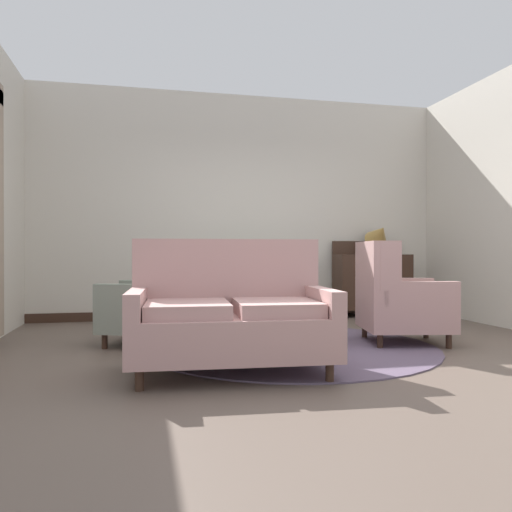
{
  "coord_description": "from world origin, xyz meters",
  "views": [
    {
      "loc": [
        -1.38,
        -4.3,
        0.9
      ],
      "look_at": [
        -0.23,
        0.79,
        0.87
      ],
      "focal_mm": 35.42,
      "sensor_mm": 36.0,
      "label": 1
    }
  ],
  "objects": [
    {
      "name": "armchair_foreground_right",
      "position": [
        1.08,
        0.29,
        0.43
      ],
      "size": [
        0.94,
        0.88,
        1.01
      ],
      "rotation": [
        0.0,
        0.0,
        7.67
      ],
      "color": "tan",
      "rests_on": "ground"
    },
    {
      "name": "armchair_back_corner",
      "position": [
        -1.21,
        0.74,
        0.42
      ],
      "size": [
        1.07,
        0.98,
        1.0
      ],
      "rotation": [
        0.0,
        0.0,
        4.38
      ],
      "color": "gray",
      "rests_on": "ground"
    },
    {
      "name": "gramophone",
      "position": [
        1.88,
        2.28,
        1.12
      ],
      "size": [
        0.35,
        0.43,
        0.51
      ],
      "color": "#382319",
      "rests_on": "sideboard"
    },
    {
      "name": "armchair_near_window",
      "position": [
        0.0,
        1.89,
        0.44
      ],
      "size": [
        0.82,
        0.91,
        1.05
      ],
      "rotation": [
        0.0,
        0.0,
        3.17
      ],
      "color": "gray",
      "rests_on": "ground"
    },
    {
      "name": "area_rug",
      "position": [
        0.0,
        0.3,
        0.01
      ],
      "size": [
        2.74,
        2.74,
        0.01
      ],
      "primitive_type": "cylinder",
      "color": "#5B4C60",
      "rests_on": "ground"
    },
    {
      "name": "ground",
      "position": [
        0.0,
        0.0,
        0.0
      ],
      "size": [
        8.08,
        8.08,
        0.0
      ],
      "primitive_type": "plane",
      "color": "brown"
    },
    {
      "name": "porcelain_vase",
      "position": [
        0.0,
        0.6,
        0.67
      ],
      "size": [
        0.14,
        0.14,
        0.36
      ],
      "color": "#384C93",
      "rests_on": "coffee_table"
    },
    {
      "name": "baseboard_back",
      "position": [
        0.0,
        2.61,
        0.06
      ],
      "size": [
        5.77,
        0.03,
        0.12
      ],
      "primitive_type": "cube",
      "color": "#382319",
      "rests_on": "ground"
    },
    {
      "name": "settee",
      "position": [
        -0.73,
        -0.57,
        0.41
      ],
      "size": [
        1.54,
        0.95,
        1.01
      ],
      "rotation": [
        0.0,
        0.0,
        -0.07
      ],
      "color": "tan",
      "rests_on": "ground"
    },
    {
      "name": "coffee_table",
      "position": [
        0.01,
        0.57,
        0.42
      ],
      "size": [
        0.89,
        0.89,
        0.51
      ],
      "color": "#382319",
      "rests_on": "ground"
    },
    {
      "name": "sideboard",
      "position": [
        1.83,
        2.37,
        0.5
      ],
      "size": [
        1.08,
        0.39,
        1.07
      ],
      "color": "#382319",
      "rests_on": "ground"
    },
    {
      "name": "wall_back",
      "position": [
        0.0,
        2.67,
        1.56
      ],
      "size": [
        5.93,
        0.08,
        3.11
      ],
      "primitive_type": "cube",
      "color": "silver",
      "rests_on": "ground"
    }
  ]
}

